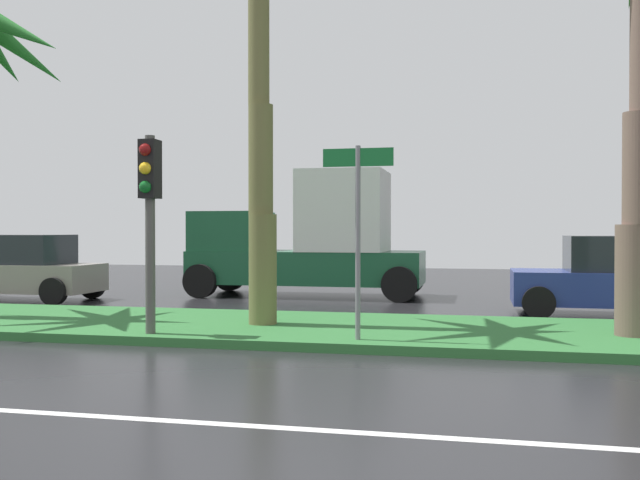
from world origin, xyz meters
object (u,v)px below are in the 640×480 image
(car_in_traffic_leading, at_px, (19,269))
(box_truck_lead, at_px, (310,241))
(street_name_sign, at_px, (358,215))
(traffic_signal_median_left, at_px, (150,197))
(car_in_traffic_second, at_px, (618,278))

(car_in_traffic_leading, xyz_separation_m, box_truck_lead, (7.19, 2.79, 0.72))
(street_name_sign, bearing_deg, traffic_signal_median_left, -178.12)
(box_truck_lead, bearing_deg, traffic_signal_median_left, 85.49)
(traffic_signal_median_left, relative_size, street_name_sign, 1.08)
(traffic_signal_median_left, distance_m, car_in_traffic_second, 9.98)
(street_name_sign, relative_size, car_in_traffic_second, 0.70)
(car_in_traffic_leading, bearing_deg, traffic_signal_median_left, 138.73)
(box_truck_lead, bearing_deg, street_name_sign, 108.21)
(traffic_signal_median_left, height_order, street_name_sign, traffic_signal_median_left)
(box_truck_lead, distance_m, car_in_traffic_second, 8.12)
(traffic_signal_median_left, relative_size, box_truck_lead, 0.51)
(traffic_signal_median_left, bearing_deg, car_in_traffic_second, 33.95)
(street_name_sign, relative_size, box_truck_lead, 0.47)
(street_name_sign, height_order, box_truck_lead, box_truck_lead)
(car_in_traffic_leading, bearing_deg, car_in_traffic_second, 179.17)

